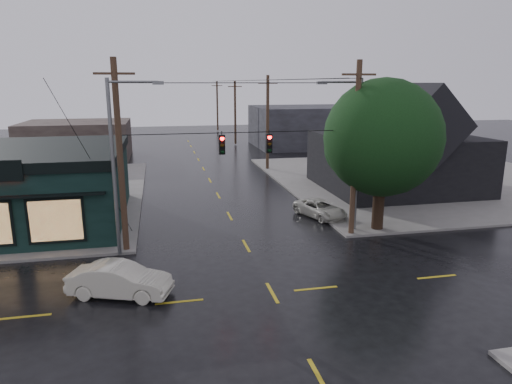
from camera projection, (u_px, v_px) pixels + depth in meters
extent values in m
plane|color=black|center=(272.00, 293.00, 19.85)|extent=(160.00, 160.00, 0.00)
cube|color=#64635D|center=(426.00, 179.00, 42.92)|extent=(28.00, 28.00, 0.15)
cube|color=black|center=(396.00, 162.00, 38.50)|extent=(12.00, 11.00, 4.50)
cylinder|color=black|center=(379.00, 197.00, 27.71)|extent=(0.70, 0.70, 4.03)
sphere|color=black|center=(383.00, 138.00, 26.87)|extent=(6.98, 6.98, 6.98)
cylinder|color=black|center=(244.00, 132.00, 24.55)|extent=(13.00, 0.04, 0.04)
cube|color=#2E2321|center=(78.00, 140.00, 54.50)|extent=(12.00, 10.00, 4.40)
cube|color=black|center=(304.00, 126.00, 65.23)|extent=(14.00, 12.00, 5.60)
imported|color=beige|center=(120.00, 280.00, 19.41)|extent=(4.60, 2.88, 1.43)
imported|color=beige|center=(320.00, 209.00, 30.92)|extent=(3.19, 4.56, 1.16)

